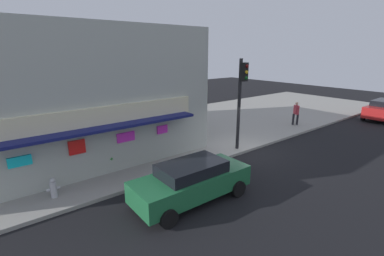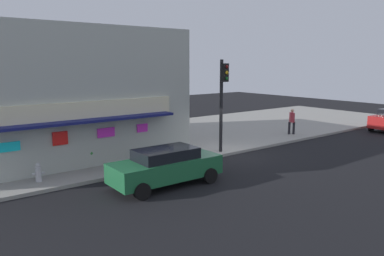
# 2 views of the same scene
# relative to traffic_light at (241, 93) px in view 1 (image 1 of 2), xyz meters

# --- Properties ---
(ground_plane) EXTENTS (64.44, 64.44, 0.00)m
(ground_plane) POSITION_rel_traffic_light_xyz_m (0.33, -0.43, -3.31)
(ground_plane) COLOR black
(sidewalk) EXTENTS (42.96, 11.68, 0.15)m
(sidewalk) POSITION_rel_traffic_light_xyz_m (0.33, 5.40, -3.24)
(sidewalk) COLOR gray
(sidewalk) RESTS_ON ground_plane
(corner_building) EXTENTS (11.93, 10.86, 6.48)m
(corner_building) POSITION_rel_traffic_light_xyz_m (-7.10, 6.39, 0.07)
(corner_building) COLOR #ADB2A8
(corner_building) RESTS_ON sidewalk
(traffic_light) EXTENTS (0.32, 0.58, 4.93)m
(traffic_light) POSITION_rel_traffic_light_xyz_m (0.00, 0.00, 0.00)
(traffic_light) COLOR black
(traffic_light) RESTS_ON sidewalk
(fire_hydrant) EXTENTS (0.47, 0.23, 0.78)m
(fire_hydrant) POSITION_rel_traffic_light_xyz_m (-9.36, 0.68, -2.79)
(fire_hydrant) COLOR #B2B2B7
(fire_hydrant) RESTS_ON sidewalk
(trash_can) EXTENTS (0.46, 0.46, 0.77)m
(trash_can) POSITION_rel_traffic_light_xyz_m (-4.08, 1.94, -2.78)
(trash_can) COLOR #2D2D2D
(trash_can) RESTS_ON sidewalk
(pedestrian) EXTENTS (0.48, 0.56, 1.72)m
(pedestrian) POSITION_rel_traffic_light_xyz_m (7.19, 0.96, -2.21)
(pedestrian) COLOR black
(pedestrian) RESTS_ON sidewalk
(potted_plant_by_doorway) EXTENTS (0.65, 0.65, 0.98)m
(potted_plant_by_doorway) POSITION_rel_traffic_light_xyz_m (-6.78, 1.72, -2.60)
(potted_plant_by_doorway) COLOR gray
(potted_plant_by_doorway) RESTS_ON sidewalk
(potted_plant_by_window) EXTENTS (0.77, 0.77, 1.08)m
(potted_plant_by_window) POSITION_rel_traffic_light_xyz_m (-10.07, 2.08, -2.52)
(potted_plant_by_window) COLOR brown
(potted_plant_by_window) RESTS_ON sidewalk
(parked_car_green) EXTENTS (4.57, 2.00, 1.53)m
(parked_car_green) POSITION_rel_traffic_light_xyz_m (-5.27, -2.47, -2.51)
(parked_car_green) COLOR #1E6038
(parked_car_green) RESTS_ON ground_plane
(parked_car_red) EXTENTS (4.53, 1.94, 1.61)m
(parked_car_red) POSITION_rel_traffic_light_xyz_m (14.95, -2.22, -2.47)
(parked_car_red) COLOR #AD1E1E
(parked_car_red) RESTS_ON ground_plane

